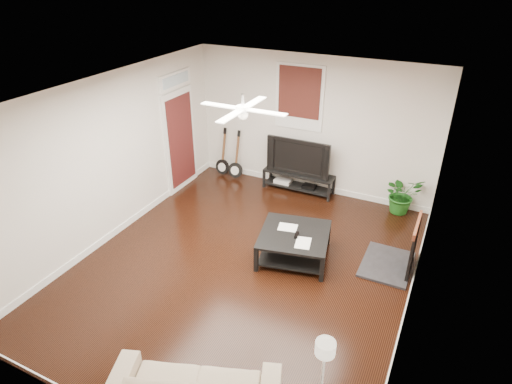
% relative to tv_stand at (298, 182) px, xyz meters
% --- Properties ---
extents(room, '(5.01, 6.01, 2.81)m').
position_rel_tv_stand_xyz_m(room, '(0.16, -2.78, 1.19)').
color(room, black).
rests_on(room, ground).
extents(brick_accent, '(0.02, 2.20, 2.80)m').
position_rel_tv_stand_xyz_m(brick_accent, '(2.65, -1.78, 1.19)').
color(brick_accent, '#A25034').
rests_on(brick_accent, floor).
extents(fireplace, '(0.80, 1.10, 0.92)m').
position_rel_tv_stand_xyz_m(fireplace, '(2.36, -1.78, 0.25)').
color(fireplace, black).
rests_on(fireplace, floor).
extents(window_back, '(1.00, 0.06, 1.30)m').
position_rel_tv_stand_xyz_m(window_back, '(-0.14, 0.19, 1.74)').
color(window_back, '#3C1A10').
rests_on(window_back, wall_back).
extents(door_left, '(0.08, 1.00, 2.50)m').
position_rel_tv_stand_xyz_m(door_left, '(-2.30, -0.88, 1.04)').
color(door_left, white).
rests_on(door_left, wall_left).
extents(tv_stand, '(1.49, 0.40, 0.42)m').
position_rel_tv_stand_xyz_m(tv_stand, '(0.00, 0.00, 0.00)').
color(tv_stand, black).
rests_on(tv_stand, floor).
extents(tv, '(1.33, 0.18, 0.77)m').
position_rel_tv_stand_xyz_m(tv, '(0.00, 0.02, 0.59)').
color(tv, black).
rests_on(tv, tv_stand).
extents(coffee_table, '(1.30, 1.30, 0.46)m').
position_rel_tv_stand_xyz_m(coffee_table, '(0.77, -2.21, 0.02)').
color(coffee_table, black).
rests_on(coffee_table, floor).
extents(potted_plant, '(0.90, 0.88, 0.76)m').
position_rel_tv_stand_xyz_m(potted_plant, '(2.10, 0.04, 0.17)').
color(potted_plant, '#1B5A19').
rests_on(potted_plant, floor).
extents(guitar_left, '(0.35, 0.26, 1.09)m').
position_rel_tv_stand_xyz_m(guitar_left, '(-1.83, -0.03, 0.34)').
color(guitar_left, black).
rests_on(guitar_left, floor).
extents(guitar_right, '(0.34, 0.24, 1.09)m').
position_rel_tv_stand_xyz_m(guitar_right, '(-1.48, -0.06, 0.34)').
color(guitar_right, black).
rests_on(guitar_right, floor).
extents(ceiling_fan, '(1.24, 1.24, 0.32)m').
position_rel_tv_stand_xyz_m(ceiling_fan, '(0.16, -2.78, 2.39)').
color(ceiling_fan, white).
rests_on(ceiling_fan, ceiling).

